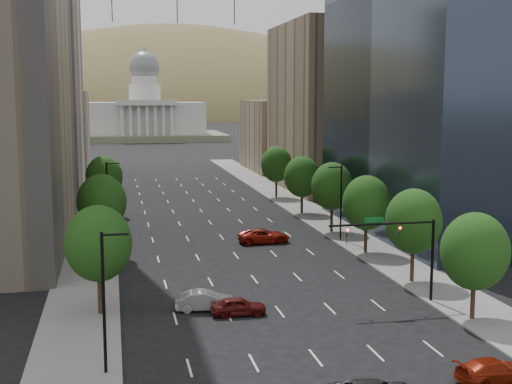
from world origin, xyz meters
TOP-DOWN VIEW (x-y plane):
  - sidewalk_left at (-15.50, 60.00)m, footprint 6.00×200.00m
  - sidewalk_right at (15.50, 60.00)m, footprint 6.00×200.00m
  - midrise_cream_left at (-25.00, 103.00)m, footprint 14.00×30.00m
  - filler_left at (-25.00, 136.00)m, footprint 14.00×26.00m
  - parking_tan_right at (25.00, 100.00)m, footprint 14.00×30.00m
  - filler_right at (25.00, 133.00)m, footprint 14.00×26.00m
  - tree_right_0 at (14.00, 25.00)m, footprint 5.20×5.20m
  - tree_right_1 at (14.00, 36.00)m, footprint 5.20×5.20m
  - tree_right_2 at (14.00, 48.00)m, footprint 5.20×5.20m
  - tree_right_3 at (14.00, 60.00)m, footprint 5.20×5.20m
  - tree_right_4 at (14.00, 74.00)m, footprint 5.20×5.20m
  - tree_right_5 at (14.00, 90.00)m, footprint 5.20×5.20m
  - tree_left_0 at (-14.00, 32.00)m, footprint 5.20×5.20m
  - tree_left_1 at (-14.00, 52.00)m, footprint 5.20×5.20m
  - tree_left_2 at (-14.00, 78.00)m, footprint 5.20×5.20m
  - streetlight_rn at (13.44, 55.00)m, footprint 1.70×0.20m
  - streetlight_ls at (-13.44, 20.00)m, footprint 1.70×0.20m
  - streetlight_ln at (-13.44, 65.00)m, footprint 1.70×0.20m
  - traffic_signal at (10.53, 30.00)m, footprint 9.12×0.40m
  - capitol at (0.00, 249.71)m, footprint 60.00×40.00m
  - foothills at (34.67, 599.39)m, footprint 720.00×413.00m
  - car_red_near at (9.45, 14.18)m, footprint 5.07×2.54m
  - car_maroon at (-3.38, 29.79)m, footprint 4.39×1.91m
  - car_silver at (-5.76, 31.60)m, footprint 4.96×2.07m
  - car_red_far at (4.31, 55.68)m, footprint 6.07×2.93m

SIDE VIEW (x-z plane):
  - foothills at x=34.67m, z-range -169.28..93.72m
  - sidewalk_left at x=-15.50m, z-range 0.00..0.15m
  - sidewalk_right at x=15.50m, z-range 0.00..0.15m
  - car_red_near at x=9.45m, z-range 0.00..1.41m
  - car_maroon at x=-3.38m, z-range 0.00..1.47m
  - car_silver at x=-5.76m, z-range 0.00..1.60m
  - car_red_far at x=4.31m, z-range 0.00..1.67m
  - streetlight_rn at x=13.44m, z-range 0.34..9.34m
  - streetlight_ls at x=-13.44m, z-range 0.34..9.34m
  - streetlight_ln at x=-13.44m, z-range 0.34..9.34m
  - traffic_signal at x=10.53m, z-range 1.49..8.86m
  - tree_right_0 at x=14.00m, z-range 1.19..9.58m
  - tree_right_4 at x=14.00m, z-range 1.23..9.69m
  - tree_right_2 at x=14.00m, z-range 1.30..9.91m
  - tree_left_2 at x=-14.00m, z-range 1.34..10.02m
  - tree_right_1 at x=14.00m, z-range 1.37..10.12m
  - tree_right_5 at x=14.00m, z-range 1.37..10.12m
  - tree_left_0 at x=-14.00m, z-range 1.37..10.12m
  - tree_right_3 at x=14.00m, z-range 1.44..10.34m
  - tree_left_1 at x=-14.00m, z-range 1.48..10.45m
  - filler_right at x=25.00m, z-range 0.00..16.00m
  - capitol at x=0.00m, z-range -9.02..26.18m
  - filler_left at x=-25.00m, z-range 0.00..18.00m
  - parking_tan_right at x=25.00m, z-range 0.00..30.00m
  - midrise_cream_left at x=-25.00m, z-range 0.00..35.00m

